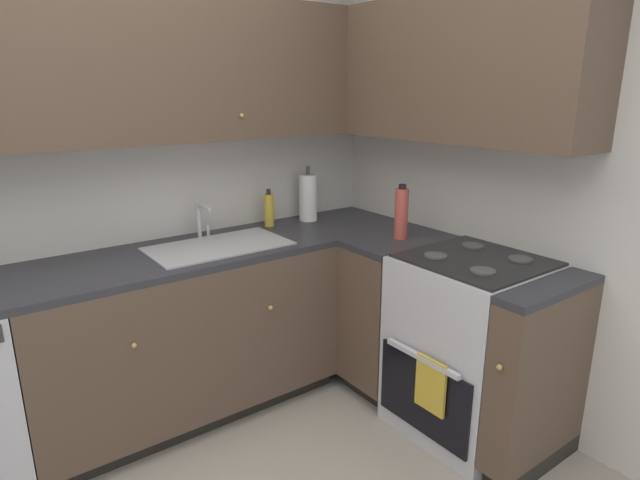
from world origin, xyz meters
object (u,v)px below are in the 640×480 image
object	(u,v)px
soap_bottle	(269,210)
paper_towel_roll	(308,197)
oil_bottle	(401,213)
oven_range	(470,345)

from	to	relation	value
soap_bottle	paper_towel_roll	bearing A→B (deg)	-4.26
soap_bottle	paper_towel_roll	size ratio (longest dim) A/B	0.64
paper_towel_roll	oil_bottle	world-z (taller)	paper_towel_roll
oven_range	paper_towel_roll	world-z (taller)	paper_towel_roll
oven_range	paper_towel_roll	xyz separation A→B (m)	(-0.18, 1.13, 0.58)
paper_towel_roll	soap_bottle	bearing A→B (deg)	175.74
soap_bottle	paper_towel_roll	distance (m)	0.27
oven_range	soap_bottle	world-z (taller)	soap_bottle
oil_bottle	soap_bottle	bearing A→B (deg)	123.58
paper_towel_roll	oil_bottle	distance (m)	0.66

